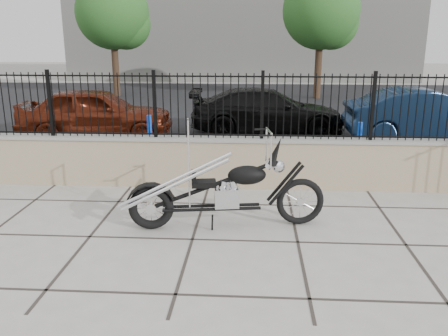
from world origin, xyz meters
TOP-DOWN VIEW (x-y plane):
  - ground_plane at (0.00, 0.00)m, footprint 90.00×90.00m
  - parking_lot at (0.00, 12.50)m, footprint 30.00×30.00m
  - retaining_wall at (0.00, 2.50)m, footprint 14.00×0.36m
  - iron_fence at (0.00, 2.50)m, footprint 14.00×0.08m
  - background_building at (0.00, 26.50)m, footprint 22.00×6.00m
  - chopper_motorcycle at (0.40, 0.50)m, footprint 2.87×0.90m
  - car_red at (-3.56, 6.70)m, footprint 4.37×2.09m
  - car_black at (1.24, 7.80)m, footprint 4.62×2.08m
  - car_blue at (5.56, 6.90)m, footprint 4.37×1.55m
  - bollard_a at (-1.66, 4.88)m, footprint 0.15×0.15m
  - bollard_b at (3.27, 4.60)m, footprint 0.12×0.12m
  - tree_left at (-5.74, 16.34)m, footprint 3.37×3.37m
  - tree_right at (3.74, 16.02)m, footprint 3.40×3.40m

SIDE VIEW (x-z plane):
  - ground_plane at x=0.00m, z-range 0.00..0.00m
  - parking_lot at x=0.00m, z-range 0.00..0.00m
  - bollard_b at x=3.27m, z-range 0.00..0.92m
  - retaining_wall at x=0.00m, z-range 0.00..0.96m
  - bollard_a at x=-1.66m, z-range 0.00..0.98m
  - car_black at x=1.24m, z-range 0.00..1.31m
  - car_blue at x=5.56m, z-range 0.00..1.44m
  - car_red at x=-3.56m, z-range 0.00..1.44m
  - chopper_motorcycle at x=0.40m, z-range 0.00..1.70m
  - iron_fence at x=0.00m, z-range 0.96..2.16m
  - tree_left at x=-5.74m, z-range 1.14..6.82m
  - background_building at x=0.00m, z-range 0.00..8.00m
  - tree_right at x=3.74m, z-range 1.15..6.88m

